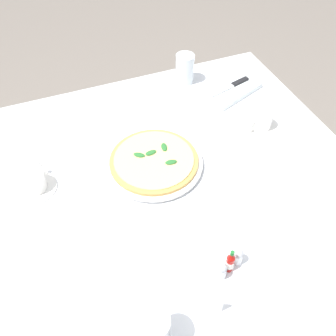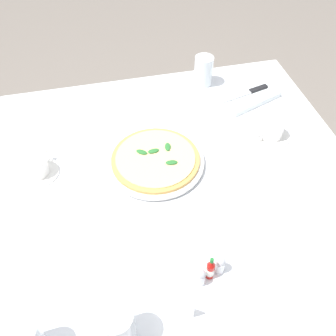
{
  "view_description": "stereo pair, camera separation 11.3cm",
  "coord_description": "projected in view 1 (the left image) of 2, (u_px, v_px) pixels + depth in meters",
  "views": [
    {
      "loc": [
        0.31,
        0.66,
        1.61
      ],
      "look_at": [
        0.03,
        -0.04,
        0.77
      ],
      "focal_mm": 40.01,
      "sensor_mm": 36.0,
      "label": 1
    },
    {
      "loc": [
        0.2,
        0.69,
        1.61
      ],
      "look_at": [
        0.03,
        -0.04,
        0.77
      ],
      "focal_mm": 40.01,
      "sensor_mm": 36.0,
      "label": 2
    }
  ],
  "objects": [
    {
      "name": "ground_plane",
      "position": [
        178.0,
        287.0,
        1.68
      ],
      "size": [
        8.0,
        8.0,
        0.0
      ],
      "primitive_type": "plane",
      "color": "slate"
    },
    {
      "name": "dining_table",
      "position": [
        181.0,
        206.0,
        1.22
      ],
      "size": [
        1.11,
        1.11,
        0.75
      ],
      "color": "white",
      "rests_on": "ground_plane"
    },
    {
      "name": "pizza_plate",
      "position": [
        154.0,
        163.0,
        1.15
      ],
      "size": [
        0.3,
        0.3,
        0.02
      ],
      "color": "white",
      "rests_on": "dining_table"
    },
    {
      "name": "pizza",
      "position": [
        154.0,
        160.0,
        1.14
      ],
      "size": [
        0.27,
        0.27,
        0.02
      ],
      "color": "tan",
      "rests_on": "pizza_plate"
    },
    {
      "name": "coffee_cup_far_right",
      "position": [
        261.0,
        120.0,
        1.26
      ],
      "size": [
        0.13,
        0.13,
        0.07
      ],
      "color": "white",
      "rests_on": "dining_table"
    },
    {
      "name": "coffee_cup_center_back",
      "position": [
        33.0,
        182.0,
        1.08
      ],
      "size": [
        0.13,
        0.13,
        0.06
      ],
      "color": "white",
      "rests_on": "dining_table"
    },
    {
      "name": "water_glass_far_left",
      "position": [
        185.0,
        70.0,
        1.43
      ],
      "size": [
        0.07,
        0.07,
        0.11
      ],
      "color": "white",
      "rests_on": "dining_table"
    },
    {
      "name": "water_glass_back_corner",
      "position": [
        153.0,
        333.0,
        0.78
      ],
      "size": [
        0.07,
        0.07,
        0.12
      ],
      "color": "white",
      "rests_on": "dining_table"
    },
    {
      "name": "napkin_folded",
      "position": [
        230.0,
        89.0,
        1.41
      ],
      "size": [
        0.25,
        0.2,
        0.02
      ],
      "rotation": [
        0.0,
        0.0,
        0.35
      ],
      "color": "white",
      "rests_on": "dining_table"
    },
    {
      "name": "dinner_knife",
      "position": [
        230.0,
        86.0,
        1.4
      ],
      "size": [
        0.19,
        0.07,
        0.01
      ],
      "rotation": [
        0.0,
        0.0,
        0.25
      ],
      "color": "silver",
      "rests_on": "napkin_folded"
    },
    {
      "name": "hot_sauce_bottle",
      "position": [
        230.0,
        262.0,
        0.9
      ],
      "size": [
        0.02,
        0.02,
        0.08
      ],
      "color": "#B7140F",
      "rests_on": "dining_table"
    },
    {
      "name": "salt_shaker",
      "position": [
        221.0,
        271.0,
        0.9
      ],
      "size": [
        0.03,
        0.03,
        0.06
      ],
      "color": "white",
      "rests_on": "dining_table"
    },
    {
      "name": "pepper_shaker",
      "position": [
        238.0,
        257.0,
        0.92
      ],
      "size": [
        0.03,
        0.03,
        0.06
      ],
      "color": "white",
      "rests_on": "dining_table"
    },
    {
      "name": "menu_card",
      "position": [
        203.0,
        302.0,
        0.84
      ],
      "size": [
        0.08,
        0.05,
        0.06
      ],
      "rotation": [
        0.0,
        0.0,
        2.56
      ],
      "color": "white",
      "rests_on": "dining_table"
    }
  ]
}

